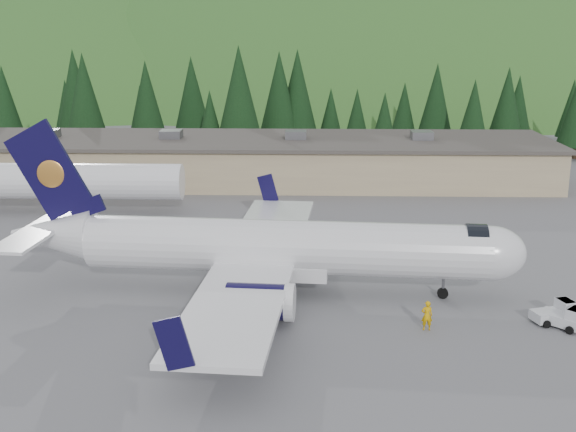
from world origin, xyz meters
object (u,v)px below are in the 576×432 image
Objects in this scene: baggage_tug_a at (556,312)px; baggage_tug_b at (565,318)px; ramp_worker at (427,315)px; terminal_building at (254,159)px; second_airliner at (44,180)px; airliner at (270,249)px.

baggage_tug_b reaches higher than baggage_tug_a.
terminal_building is at bearing -74.95° from ramp_worker.
second_airliner is at bearing -141.22° from terminal_building.
baggage_tug_a is 48.24m from terminal_building.
baggage_tug_b is at bearing -62.60° from terminal_building.
baggage_tug_b is 1.51× the size of ramp_worker.
airliner is at bearing 148.62° from baggage_tug_a.
baggage_tug_a is 0.97m from baggage_tug_b.
baggage_tug_b is 49.19m from terminal_building.
airliner is at bearing -42.57° from second_airliner.
second_airliner is at bearing -169.00° from baggage_tug_b.
airliner is 12.51× the size of baggage_tug_a.
airliner is 12.02m from ramp_worker.
second_airliner is 0.39× the size of terminal_building.
baggage_tug_b is (18.67, -5.71, -2.57)m from airliner.
airliner is at bearing -34.69° from ramp_worker.
second_airliner is (-23.87, 21.92, 0.11)m from airliner.
terminal_building is (-3.95, 37.92, -0.59)m from airliner.
second_airliner is 44.13m from ramp_worker.
baggage_tug_a is 0.04× the size of terminal_building.
second_airliner is at bearing -42.26° from ramp_worker.
airliner is 1.32× the size of second_airliner.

